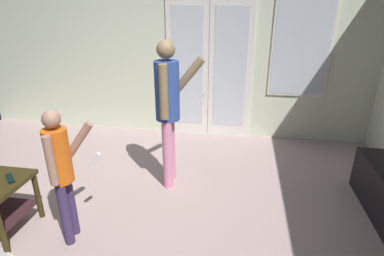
% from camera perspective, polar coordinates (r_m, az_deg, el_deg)
% --- Properties ---
extents(ground_plane, '(6.17, 4.80, 0.02)m').
position_cam_1_polar(ground_plane, '(3.12, -15.36, -17.11)').
color(ground_plane, '#B79E99').
extents(wall_back_with_doors, '(6.17, 0.09, 2.76)m').
position_cam_1_polar(wall_back_with_doors, '(4.68, -3.76, 14.99)').
color(wall_back_with_doors, silver).
rests_on(wall_back_with_doors, ground_plane).
extents(person_adult, '(0.52, 0.45, 1.61)m').
position_cam_1_polar(person_adult, '(3.21, -4.43, 4.66)').
color(person_adult, pink).
rests_on(person_adult, ground_plane).
extents(person_child, '(0.37, 0.36, 1.20)m').
position_cam_1_polar(person_child, '(2.68, -23.33, -6.71)').
color(person_child, '#3C2E56').
rests_on(person_child, ground_plane).
extents(tv_remote_black, '(0.16, 0.15, 0.02)m').
position_cam_1_polar(tv_remote_black, '(3.11, -30.96, -8.10)').
color(tv_remote_black, black).
rests_on(tv_remote_black, coffee_table).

